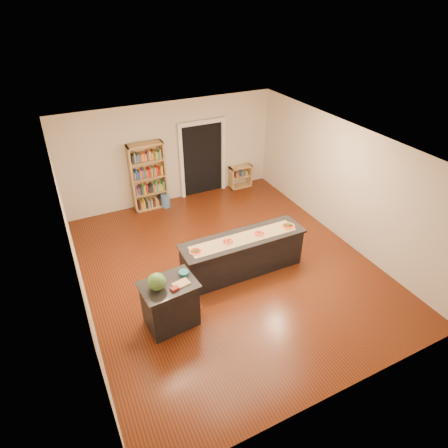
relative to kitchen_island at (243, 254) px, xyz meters
name	(u,v)px	position (x,y,z in m)	size (l,w,h in m)	color
room	(228,212)	(-0.21, 0.28, 0.95)	(6.00, 7.00, 2.80)	beige
doorway	(202,155)	(0.69, 3.75, 0.76)	(1.40, 0.09, 2.21)	black
kitchen_island	(243,254)	(0.00, 0.00, 0.00)	(2.69, 0.73, 0.89)	black
side_counter	(170,304)	(-1.88, -0.75, 0.04)	(0.96, 0.71, 0.95)	black
bookshelf	(148,177)	(-0.98, 3.57, 0.49)	(0.94, 0.33, 1.87)	tan
low_shelf	(240,177)	(1.86, 3.59, -0.11)	(0.68, 0.29, 0.68)	tan
waste_bin	(166,201)	(-0.60, 3.42, -0.26)	(0.25, 0.25, 0.36)	#4B71A8
kraft_paper	(244,238)	(0.00, -0.02, 0.44)	(2.33, 0.42, 0.00)	tan
watermelon	(157,282)	(-2.08, -0.78, 0.66)	(0.31, 0.31, 0.31)	#144214
cutting_board	(181,284)	(-1.68, -0.85, 0.52)	(0.28, 0.19, 0.02)	tan
package_red	(175,289)	(-1.83, -0.93, 0.53)	(0.14, 0.10, 0.05)	maroon
package_teal	(184,273)	(-1.55, -0.63, 0.54)	(0.18, 0.18, 0.07)	#195966
pizza_a	(196,251)	(-1.07, -0.02, 0.45)	(0.25, 0.25, 0.02)	tan
pizza_b	(228,242)	(-0.36, -0.01, 0.45)	(0.27, 0.27, 0.02)	tan
pizza_c	(259,234)	(0.36, -0.04, 0.45)	(0.25, 0.25, 0.02)	tan
pizza_d	(288,226)	(1.07, -0.05, 0.45)	(0.31, 0.31, 0.02)	tan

